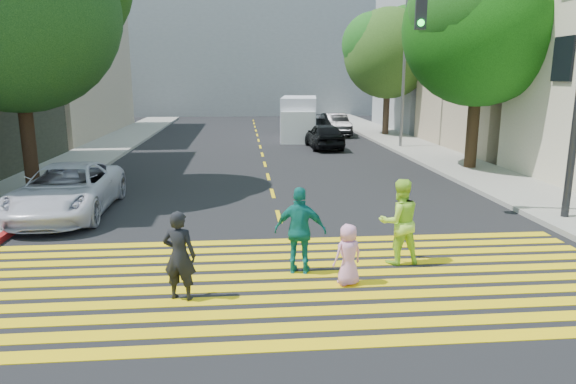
{
  "coord_description": "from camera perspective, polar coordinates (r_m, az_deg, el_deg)",
  "views": [
    {
      "loc": [
        -0.98,
        -8.12,
        3.92
      ],
      "look_at": [
        0.0,
        3.0,
        1.4
      ],
      "focal_mm": 32.0,
      "sensor_mm": 36.0,
      "label": 1
    }
  ],
  "objects": [
    {
      "name": "ground",
      "position": [
        9.07,
        1.71,
        -12.89
      ],
      "size": [
        120.0,
        120.0,
        0.0
      ],
      "primitive_type": "plane",
      "color": "black"
    },
    {
      "name": "sidewalk_left",
      "position": [
        31.28,
        -18.99,
        4.97
      ],
      "size": [
        3.0,
        40.0,
        0.15
      ],
      "primitive_type": "cube",
      "color": "gray",
      "rests_on": "ground"
    },
    {
      "name": "sidewalk_right",
      "position": [
        25.28,
        17.07,
        3.41
      ],
      "size": [
        3.0,
        60.0,
        0.15
      ],
      "primitive_type": "cube",
      "color": "gray",
      "rests_on": "ground"
    },
    {
      "name": "curb_red",
      "position": [
        15.78,
        -26.93,
        -2.77
      ],
      "size": [
        0.2,
        8.0,
        0.16
      ],
      "primitive_type": "cube",
      "color": "maroon",
      "rests_on": "ground"
    },
    {
      "name": "crosswalk",
      "position": [
        10.22,
        0.86,
        -9.79
      ],
      "size": [
        13.4,
        5.3,
        0.01
      ],
      "color": "yellow",
      "rests_on": "ground"
    },
    {
      "name": "lane_line",
      "position": [
        30.88,
        -3.2,
        5.41
      ],
      "size": [
        0.12,
        34.4,
        0.01
      ],
      "color": "yellow",
      "rests_on": "ground"
    },
    {
      "name": "building_left_tan",
      "position": [
        39.13,
        -28.39,
        12.82
      ],
      "size": [
        12.0,
        16.0,
        10.0
      ],
      "primitive_type": "cube",
      "color": "tan",
      "rests_on": "ground"
    },
    {
      "name": "building_right_tan",
      "position": [
        31.5,
        26.21,
        13.42
      ],
      "size": [
        10.0,
        10.0,
        10.0
      ],
      "primitive_type": "cube",
      "color": "tan",
      "rests_on": "ground"
    },
    {
      "name": "building_right_grey",
      "position": [
        41.35,
        18.21,
        13.6
      ],
      "size": [
        10.0,
        10.0,
        10.0
      ],
      "primitive_type": "cube",
      "color": "gray",
      "rests_on": "ground"
    },
    {
      "name": "backdrop_block",
      "position": [
        56.16,
        -4.19,
        14.81
      ],
      "size": [
        30.0,
        8.0,
        12.0
      ],
      "primitive_type": "cube",
      "color": "gray",
      "rests_on": "ground"
    },
    {
      "name": "tree_right_near",
      "position": [
        23.09,
        20.76,
        17.44
      ],
      "size": [
        8.08,
        8.04,
        9.07
      ],
      "rotation": [
        0.0,
        0.0,
        0.36
      ],
      "color": "black",
      "rests_on": "ground"
    },
    {
      "name": "tree_right_far",
      "position": [
        35.25,
        11.25,
        15.37
      ],
      "size": [
        7.14,
        6.76,
        8.44
      ],
      "rotation": [
        0.0,
        0.0,
        -0.18
      ],
      "color": "#302314",
      "rests_on": "ground"
    },
    {
      "name": "pedestrian_man",
      "position": [
        9.34,
        -11.97,
        -6.93
      ],
      "size": [
        0.68,
        0.54,
        1.64
      ],
      "primitive_type": "imported",
      "rotation": [
        0.0,
        0.0,
        2.88
      ],
      "color": "black",
      "rests_on": "ground"
    },
    {
      "name": "pedestrian_woman",
      "position": [
        11.12,
        12.26,
        -3.23
      ],
      "size": [
        0.97,
        0.8,
        1.84
      ],
      "primitive_type": "imported",
      "rotation": [
        0.0,
        0.0,
        3.26
      ],
      "color": "#B9F540",
      "rests_on": "ground"
    },
    {
      "name": "pedestrian_child",
      "position": [
        9.91,
        6.69,
        -6.94
      ],
      "size": [
        0.69,
        0.57,
        1.2
      ],
      "primitive_type": "imported",
      "rotation": [
        0.0,
        0.0,
        3.51
      ],
      "color": "#E997C7",
      "rests_on": "ground"
    },
    {
      "name": "pedestrian_extra",
      "position": [
        10.32,
        1.38,
        -4.33
      ],
      "size": [
        1.12,
        0.66,
        1.79
      ],
      "primitive_type": "imported",
      "rotation": [
        0.0,
        0.0,
        2.91
      ],
      "color": "#12736B",
      "rests_on": "ground"
    },
    {
      "name": "white_sedan",
      "position": [
        16.09,
        -23.35,
        0.2
      ],
      "size": [
        2.48,
        5.23,
        1.44
      ],
      "primitive_type": "imported",
      "rotation": [
        0.0,
        0.0,
        0.02
      ],
      "color": "silver",
      "rests_on": "ground"
    },
    {
      "name": "dark_car_near",
      "position": [
        28.64,
        4.06,
        6.26
      ],
      "size": [
        1.85,
        4.26,
        1.43
      ],
      "primitive_type": "imported",
      "rotation": [
        0.0,
        0.0,
        3.18
      ],
      "color": "black",
      "rests_on": "ground"
    },
    {
      "name": "silver_car",
      "position": [
        38.26,
        1.69,
        7.9
      ],
      "size": [
        2.67,
        5.14,
        1.42
      ],
      "primitive_type": "imported",
      "rotation": [
        0.0,
        0.0,
        3.28
      ],
      "color": "gray",
      "rests_on": "ground"
    },
    {
      "name": "dark_car_parked",
      "position": [
        35.19,
        5.24,
        7.47
      ],
      "size": [
        1.61,
        4.49,
        1.47
      ],
      "primitive_type": "imported",
      "rotation": [
        0.0,
        0.0,
        0.01
      ],
      "color": "black",
      "rests_on": "ground"
    },
    {
      "name": "white_van",
      "position": [
        32.84,
        1.23,
        8.07
      ],
      "size": [
        2.82,
        5.85,
        2.65
      ],
      "rotation": [
        0.0,
        0.0,
        -0.13
      ],
      "color": "white",
      "rests_on": "ground"
    },
    {
      "name": "traffic_signal",
      "position": [
        15.23,
        25.65,
        12.79
      ],
      "size": [
        4.42,
        1.2,
        6.58
      ],
      "rotation": [
        0.0,
        0.0,
        -0.22
      ],
      "color": "black",
      "rests_on": "ground"
    },
    {
      "name": "street_lamp",
      "position": [
        28.94,
        12.49,
        14.63
      ],
      "size": [
        1.98,
        0.29,
        8.76
      ],
      "rotation": [
        0.0,
        0.0,
        0.06
      ],
      "color": "slate",
      "rests_on": "ground"
    }
  ]
}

